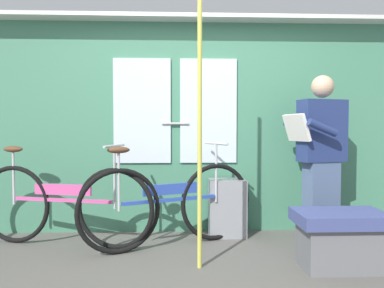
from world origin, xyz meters
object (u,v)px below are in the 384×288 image
object	(u,v)px
trash_bin_by_wall	(227,207)
bench_seat_corner	(340,238)
bicycle_leaning_behind	(62,204)
handrail_pole	(200,127)
passenger_reading_newspaper	(321,155)
bicycle_near_door	(170,204)

from	to	relation	value
trash_bin_by_wall	bench_seat_corner	distance (m)	1.21
bicycle_leaning_behind	handrail_pole	size ratio (longest dim) A/B	0.78
bicycle_leaning_behind	bench_seat_corner	xyz separation A→B (m)	(2.36, -0.66, -0.16)
bicycle_leaning_behind	passenger_reading_newspaper	size ratio (longest dim) A/B	1.08
bicycle_leaning_behind	passenger_reading_newspaper	distance (m)	2.50
trash_bin_by_wall	bench_seat_corner	xyz separation A→B (m)	(0.77, -0.93, -0.05)
bicycle_near_door	handrail_pole	bearing A→B (deg)	-87.99
bicycle_near_door	trash_bin_by_wall	bearing A→B (deg)	7.34
trash_bin_by_wall	handrail_pole	size ratio (longest dim) A/B	0.26
passenger_reading_newspaper	trash_bin_by_wall	distance (m)	1.06
passenger_reading_newspaper	handrail_pole	xyz separation A→B (m)	(-1.20, -0.61, 0.26)
trash_bin_by_wall	handrail_pole	distance (m)	1.24
bicycle_near_door	bicycle_leaning_behind	xyz separation A→B (m)	(-1.01, 0.06, -0.00)
handrail_pole	passenger_reading_newspaper	bearing A→B (deg)	26.80
trash_bin_by_wall	bicycle_near_door	bearing A→B (deg)	-149.99
bicycle_leaning_behind	bench_seat_corner	distance (m)	2.45
bicycle_leaning_behind	trash_bin_by_wall	world-z (taller)	bicycle_leaning_behind
bicycle_near_door	bench_seat_corner	bearing A→B (deg)	-46.48
passenger_reading_newspaper	handrail_pole	distance (m)	1.37
passenger_reading_newspaper	bench_seat_corner	distance (m)	0.91
bicycle_near_door	trash_bin_by_wall	distance (m)	0.68
bicycle_near_door	bicycle_leaning_behind	size ratio (longest dim) A/B	0.92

